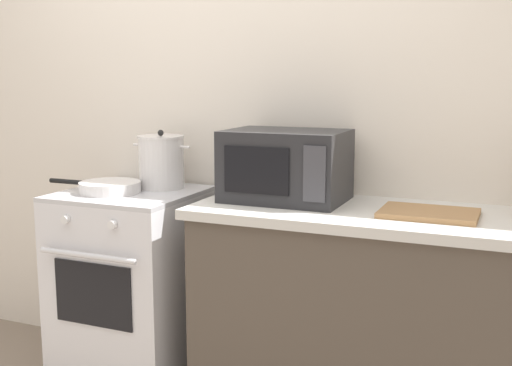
{
  "coord_description": "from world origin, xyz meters",
  "views": [
    {
      "loc": [
        1.31,
        -1.82,
        1.44
      ],
      "look_at": [
        0.28,
        0.6,
        1.0
      ],
      "focal_mm": 44.4,
      "sensor_mm": 36.0,
      "label": 1
    }
  ],
  "objects_px": {
    "stove": "(133,287)",
    "frying_pan": "(109,187)",
    "microwave": "(286,166)",
    "cutting_board": "(429,213)",
    "stock_pot": "(161,162)"
  },
  "relations": [
    {
      "from": "stove",
      "to": "frying_pan",
      "type": "bearing_deg",
      "value": -139.67
    },
    {
      "from": "microwave",
      "to": "cutting_board",
      "type": "relative_size",
      "value": 1.39
    },
    {
      "from": "frying_pan",
      "to": "microwave",
      "type": "relative_size",
      "value": 0.96
    },
    {
      "from": "frying_pan",
      "to": "microwave",
      "type": "distance_m",
      "value": 0.83
    },
    {
      "from": "cutting_board",
      "to": "microwave",
      "type": "bearing_deg",
      "value": 172.69
    },
    {
      "from": "stove",
      "to": "cutting_board",
      "type": "bearing_deg",
      "value": 0.05
    },
    {
      "from": "frying_pan",
      "to": "microwave",
      "type": "height_order",
      "value": "microwave"
    },
    {
      "from": "stock_pot",
      "to": "frying_pan",
      "type": "relative_size",
      "value": 0.63
    },
    {
      "from": "microwave",
      "to": "cutting_board",
      "type": "bearing_deg",
      "value": -7.31
    },
    {
      "from": "microwave",
      "to": "cutting_board",
      "type": "distance_m",
      "value": 0.63
    },
    {
      "from": "stove",
      "to": "stock_pot",
      "type": "relative_size",
      "value": 3.03
    },
    {
      "from": "stove",
      "to": "microwave",
      "type": "xyz_separation_m",
      "value": [
        0.74,
        0.08,
        0.61
      ]
    },
    {
      "from": "frying_pan",
      "to": "cutting_board",
      "type": "xyz_separation_m",
      "value": [
        1.42,
        0.06,
        -0.02
      ]
    },
    {
      "from": "frying_pan",
      "to": "cutting_board",
      "type": "distance_m",
      "value": 1.42
    },
    {
      "from": "stock_pot",
      "to": "cutting_board",
      "type": "relative_size",
      "value": 0.84
    }
  ]
}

